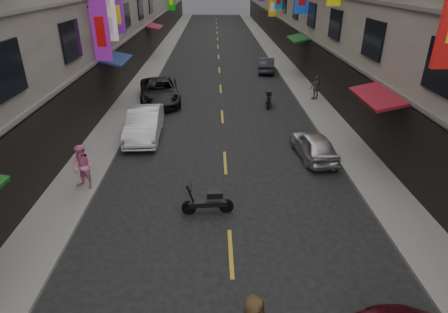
{
  "coord_description": "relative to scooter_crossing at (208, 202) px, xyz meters",
  "views": [
    {
      "loc": [
        -0.42,
        3.21,
        7.45
      ],
      "look_at": [
        -0.22,
        11.19,
        3.59
      ],
      "focal_mm": 30.0,
      "sensor_mm": 36.0,
      "label": 1
    }
  ],
  "objects": [
    {
      "name": "car_right_far",
      "position": [
        4.68,
        21.11,
        0.16
      ],
      "size": [
        1.7,
        3.78,
        1.2
      ],
      "primitive_type": "imported",
      "rotation": [
        0.0,
        0.0,
        3.02
      ],
      "color": "#292931",
      "rests_on": "ground"
    },
    {
      "name": "sidewalk_right",
      "position": [
        6.68,
        27.9,
        -0.38
      ],
      "size": [
        2.0,
        90.0,
        0.12
      ],
      "primitive_type": "cube",
      "color": "slate",
      "rests_on": "ground"
    },
    {
      "name": "car_left_far",
      "position": [
        -3.32,
        12.77,
        0.29
      ],
      "size": [
        3.3,
        5.62,
        1.47
      ],
      "primitive_type": "imported",
      "rotation": [
        0.0,
        0.0,
        0.17
      ],
      "color": "black",
      "rests_on": "ground"
    },
    {
      "name": "car_right_mid",
      "position": [
        4.68,
        4.33,
        0.15
      ],
      "size": [
        1.74,
        3.6,
        1.18
      ],
      "primitive_type": "imported",
      "rotation": [
        0.0,
        0.0,
        3.24
      ],
      "color": "silver",
      "rests_on": "ground"
    },
    {
      "name": "scooter_crossing",
      "position": [
        0.0,
        0.0,
        0.0
      ],
      "size": [
        1.8,
        0.5,
        1.14
      ],
      "rotation": [
        0.0,
        0.0,
        1.63
      ],
      "color": "black",
      "rests_on": "ground"
    },
    {
      "name": "pedestrian_rfar",
      "position": [
        6.86,
        12.78,
        0.45
      ],
      "size": [
        1.02,
        0.78,
        1.54
      ],
      "primitive_type": "imported",
      "rotation": [
        0.0,
        0.0,
        3.47
      ],
      "color": "#5A5B5D",
      "rests_on": "sidewalk_right"
    },
    {
      "name": "car_left_mid",
      "position": [
        -3.32,
        6.88,
        0.3
      ],
      "size": [
        1.72,
        4.54,
        1.48
      ],
      "primitive_type": "imported",
      "rotation": [
        0.0,
        0.0,
        0.04
      ],
      "color": "silver",
      "rests_on": "ground"
    },
    {
      "name": "scooter_far_right",
      "position": [
        3.67,
        11.86,
        0.0
      ],
      "size": [
        0.61,
        1.79,
        1.14
      ],
      "rotation": [
        0.0,
        0.0,
        2.97
      ],
      "color": "black",
      "rests_on": "ground"
    },
    {
      "name": "lane_markings",
      "position": [
        0.68,
        24.9,
        -0.44
      ],
      "size": [
        0.12,
        80.2,
        0.01
      ],
      "color": "gold",
      "rests_on": "ground"
    },
    {
      "name": "pedestrian_lfar",
      "position": [
        -4.72,
        1.66,
        0.55
      ],
      "size": [
        1.01,
        0.87,
        1.74
      ],
      "primitive_type": "imported",
      "rotation": [
        0.0,
        0.0,
        -0.4
      ],
      "color": "pink",
      "rests_on": "sidewalk_left"
    },
    {
      "name": "street_awnings",
      "position": [
        -0.58,
        11.9,
        2.56
      ],
      "size": [
        13.99,
        35.2,
        0.41
      ],
      "color": "#165317",
      "rests_on": "ground"
    },
    {
      "name": "sidewalk_left",
      "position": [
        -5.32,
        27.9,
        -0.38
      ],
      "size": [
        2.0,
        90.0,
        0.12
      ],
      "primitive_type": "cube",
      "color": "slate",
      "rests_on": "ground"
    }
  ]
}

